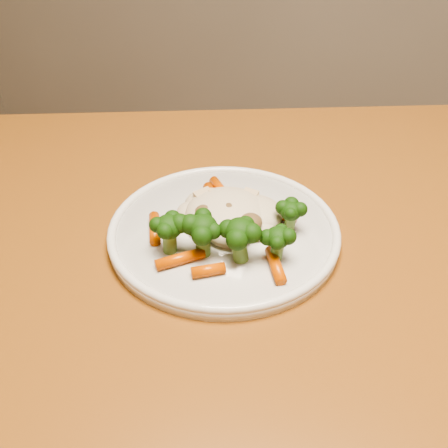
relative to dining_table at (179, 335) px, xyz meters
name	(u,v)px	position (x,y,z in m)	size (l,w,h in m)	color
dining_table	(179,335)	(0.00, 0.00, 0.00)	(1.30, 1.04, 0.75)	#925621
plate	(224,233)	(0.04, 0.06, 0.11)	(0.26, 0.26, 0.01)	white
meal	(227,220)	(0.05, 0.05, 0.14)	(0.18, 0.18, 0.05)	beige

